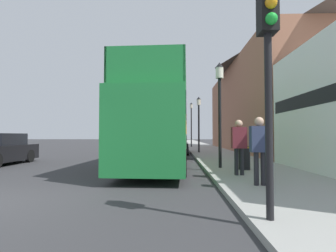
# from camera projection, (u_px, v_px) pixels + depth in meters

# --- Properties ---
(ground_plane) EXTENTS (144.00, 144.00, 0.00)m
(ground_plane) POSITION_uv_depth(u_px,v_px,m) (132.00, 150.00, 26.49)
(ground_plane) COLOR #333335
(sidewalk) EXTENTS (3.69, 108.00, 0.14)m
(sidewalk) POSITION_uv_depth(u_px,v_px,m) (210.00, 151.00, 23.26)
(sidewalk) COLOR #999993
(sidewalk) RESTS_ON ground_plane
(brick_terrace_rear) EXTENTS (6.00, 21.61, 10.11)m
(brick_terrace_rear) POSITION_uv_depth(u_px,v_px,m) (261.00, 97.00, 24.27)
(brick_terrace_rear) COLOR #9E664C
(brick_terrace_rear) RESTS_ON ground_plane
(tour_bus) EXTENTS (2.86, 10.10, 4.16)m
(tour_bus) POSITION_uv_depth(u_px,v_px,m) (160.00, 126.00, 12.40)
(tour_bus) COLOR #1E7A38
(tour_bus) RESTS_ON ground_plane
(parked_car_ahead_of_bus) EXTENTS (1.86, 4.25, 1.46)m
(parked_car_ahead_of_bus) POSITION_uv_depth(u_px,v_px,m) (177.00, 145.00, 20.63)
(parked_car_ahead_of_bus) COLOR black
(parked_car_ahead_of_bus) RESTS_ON ground_plane
(pedestrian_nearest) EXTENTS (0.48, 0.26, 1.83)m
(pedestrian_nearest) POSITION_uv_depth(u_px,v_px,m) (259.00, 144.00, 7.03)
(pedestrian_nearest) COLOR #232328
(pedestrian_nearest) RESTS_ON sidewalk
(pedestrian_second) EXTENTS (0.49, 0.27, 1.86)m
(pedestrian_second) POSITION_uv_depth(u_px,v_px,m) (239.00, 142.00, 8.84)
(pedestrian_second) COLOR #232328
(pedestrian_second) RESTS_ON sidewalk
(traffic_signal) EXTENTS (0.28, 0.42, 3.84)m
(traffic_signal) POSITION_uv_depth(u_px,v_px,m) (268.00, 44.00, 4.22)
(traffic_signal) COLOR black
(traffic_signal) RESTS_ON sidewalk
(lamp_post_nearest) EXTENTS (0.35, 0.35, 4.40)m
(lamp_post_nearest) POSITION_uv_depth(u_px,v_px,m) (220.00, 94.00, 10.93)
(lamp_post_nearest) COLOR black
(lamp_post_nearest) RESTS_ON sidewalk
(lamp_post_second) EXTENTS (0.35, 0.35, 4.43)m
(lamp_post_second) POSITION_uv_depth(u_px,v_px,m) (199.00, 114.00, 20.89)
(lamp_post_second) COLOR black
(lamp_post_second) RESTS_ON sidewalk
(lamp_post_third) EXTENTS (0.35, 0.35, 5.22)m
(lamp_post_third) POSITION_uv_depth(u_px,v_px,m) (191.00, 117.00, 30.86)
(lamp_post_third) COLOR black
(lamp_post_third) RESTS_ON sidewalk
(litter_bin) EXTENTS (0.48, 0.48, 0.91)m
(litter_bin) POSITION_uv_depth(u_px,v_px,m) (244.00, 157.00, 10.25)
(litter_bin) COLOR black
(litter_bin) RESTS_ON sidewalk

